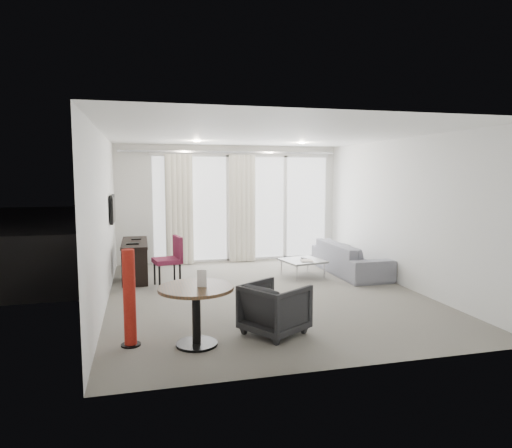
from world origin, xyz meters
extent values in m
cube|color=slate|center=(0.00, 0.00, 0.00)|extent=(5.00, 6.00, 0.00)
cube|color=white|center=(0.00, 0.00, 2.60)|extent=(5.00, 6.00, 0.00)
cube|color=silver|center=(-2.50, 0.00, 1.30)|extent=(0.00, 6.00, 2.60)
cube|color=silver|center=(2.50, 0.00, 1.30)|extent=(0.00, 6.00, 2.60)
cube|color=silver|center=(0.00, -3.00, 1.30)|extent=(5.00, 0.00, 2.60)
cylinder|color=#FFE0B2|center=(-0.90, 1.60, 2.59)|extent=(0.12, 0.12, 0.02)
cylinder|color=#FFE0B2|center=(1.20, 1.60, 2.59)|extent=(0.12, 0.12, 0.02)
cylinder|color=#9D1C12|center=(-2.11, -1.81, 0.57)|extent=(0.24, 0.24, 1.13)
imported|color=black|center=(-0.38, -1.84, 0.32)|extent=(0.96, 0.95, 0.64)
imported|color=slate|center=(2.07, 1.10, 0.31)|extent=(0.82, 2.11, 0.62)
cube|color=#4D4D50|center=(0.30, 4.50, -0.06)|extent=(5.60, 3.00, 0.12)
camera|label=1|loc=(-1.96, -7.12, 1.99)|focal=32.00mm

